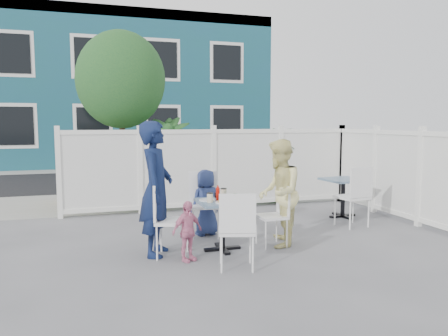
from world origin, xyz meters
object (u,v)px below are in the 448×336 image
object	(u,v)px
boy	(206,202)
spare_table	(343,187)
man	(156,189)
chair_near	(237,225)
chair_right	(276,210)
woman	(279,193)
chair_left	(166,214)
main_table	(222,212)
chair_back	(204,199)
toddler	(187,231)
utility_cabinet	(87,174)

from	to	relation	value
boy	spare_table	bearing A→B (deg)	174.93
man	chair_near	bearing A→B (deg)	-119.01
chair_right	woman	xyz separation A→B (m)	(0.03, -0.01, 0.25)
spare_table	woman	distance (m)	2.34
chair_left	woman	size ratio (longest dim) A/B	0.64
main_table	woman	distance (m)	0.86
chair_left	man	distance (m)	0.36
chair_right	man	distance (m)	1.72
chair_left	woman	world-z (taller)	woman
spare_table	woman	xyz separation A→B (m)	(-1.90, -1.35, 0.20)
chair_back	main_table	bearing A→B (deg)	102.23
chair_left	toddler	bearing A→B (deg)	56.53
chair_left	boy	world-z (taller)	boy
main_table	toddler	distance (m)	0.66
main_table	toddler	size ratio (longest dim) A/B	0.90
man	spare_table	bearing A→B (deg)	-51.44
main_table	chair_back	size ratio (longest dim) A/B	0.70
chair_near	chair_left	bearing A→B (deg)	147.46
boy	chair_near	bearing A→B (deg)	72.33
chair_left	man	world-z (taller)	man
chair_left	chair_back	bearing A→B (deg)	157.49
utility_cabinet	toddler	size ratio (longest dim) A/B	1.59
chair_right	chair_back	distance (m)	1.19
main_table	spare_table	distance (m)	3.04
chair_near	toddler	distance (m)	0.72
chair_left	chair_right	bearing A→B (deg)	108.86
chair_near	main_table	bearing A→B (deg)	100.26
spare_table	chair_right	distance (m)	2.36
spare_table	boy	bearing A→B (deg)	-169.78
main_table	chair_back	distance (m)	0.84
chair_right	chair_back	world-z (taller)	chair_back
toddler	chair_near	bearing A→B (deg)	-72.31
chair_near	chair_back	bearing A→B (deg)	104.17
toddler	chair_back	bearing A→B (deg)	40.12
boy	woman	bearing A→B (deg)	118.89
chair_near	utility_cabinet	bearing A→B (deg)	123.45
main_table	boy	xyz separation A→B (m)	(-0.01, 0.85, -0.02)
woman	chair_left	bearing A→B (deg)	-63.88
chair_right	boy	size ratio (longest dim) A/B	0.85
chair_right	chair_near	distance (m)	1.20
chair_near	man	world-z (taller)	man
spare_table	chair_right	world-z (taller)	chair_right
chair_back	man	distance (m)	1.18
chair_near	boy	xyz separation A→B (m)	(0.07, 1.68, -0.03)
chair_back	woman	size ratio (longest dim) A/B	0.65
man	woman	size ratio (longest dim) A/B	1.17
utility_cabinet	chair_near	xyz separation A→B (m)	(1.68, -5.18, -0.07)
chair_near	toddler	bearing A→B (deg)	148.85
main_table	chair_near	distance (m)	0.84
spare_table	chair_back	distance (m)	2.81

